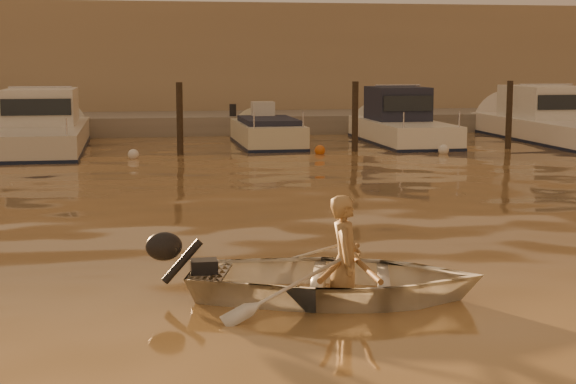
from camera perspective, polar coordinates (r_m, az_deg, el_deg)
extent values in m
plane|color=brown|center=(11.17, -1.83, -5.05)|extent=(160.00, 160.00, 0.00)
imported|color=silver|center=(9.83, 3.11, -5.66)|extent=(3.73, 3.07, 0.67)
imported|color=#A37F51|center=(9.78, 3.71, -4.45)|extent=(0.47, 0.60, 1.46)
cylinder|color=brown|center=(9.78, 4.59, -4.52)|extent=(0.16, 2.10, 0.13)
cylinder|color=brown|center=(9.78, 3.42, -4.50)|extent=(0.94, 1.93, 0.13)
cylinder|color=#2D2319|center=(24.64, -7.01, 4.50)|extent=(0.18, 0.18, 2.20)
cylinder|color=#2D2319|center=(25.42, 4.35, 4.66)|extent=(0.18, 0.18, 2.20)
cylinder|color=#2D2319|center=(26.98, 14.09, 4.65)|extent=(0.18, 0.18, 2.20)
sphere|color=silver|center=(23.95, -9.97, 2.39)|extent=(0.30, 0.30, 0.30)
sphere|color=#C95B17|center=(24.72, 2.08, 2.71)|extent=(0.30, 0.30, 0.30)
sphere|color=silver|center=(25.21, 10.02, 2.70)|extent=(0.30, 0.30, 0.30)
cube|color=gray|center=(32.38, -7.41, 4.13)|extent=(52.00, 4.00, 1.00)
cube|color=#9E8466|center=(37.78, -7.90, 8.16)|extent=(46.00, 7.00, 4.80)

